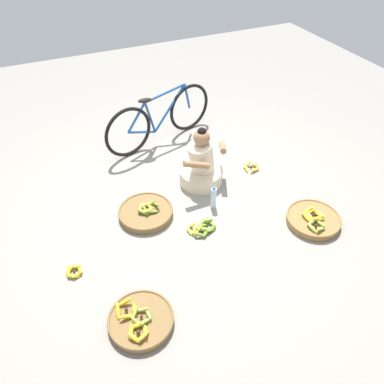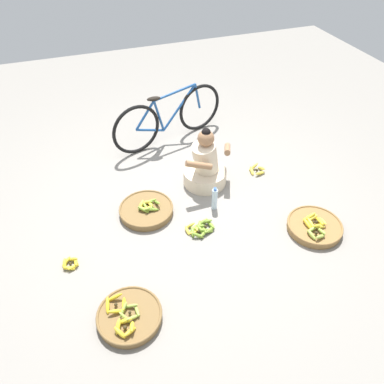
# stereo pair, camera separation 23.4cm
# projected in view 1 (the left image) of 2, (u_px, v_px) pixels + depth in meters

# --- Properties ---
(ground_plane) EXTENTS (10.00, 10.00, 0.00)m
(ground_plane) POSITION_uv_depth(u_px,v_px,m) (185.00, 204.00, 4.26)
(ground_plane) COLOR gray
(vendor_woman_front) EXTENTS (0.68, 0.52, 0.76)m
(vendor_woman_front) POSITION_uv_depth(u_px,v_px,m) (201.00, 166.00, 4.41)
(vendor_woman_front) COLOR beige
(vendor_woman_front) RESTS_ON ground
(bicycle_leaning) EXTENTS (1.65, 0.51, 0.73)m
(bicycle_leaning) POSITION_uv_depth(u_px,v_px,m) (160.00, 118.00, 5.01)
(bicycle_leaning) COLOR black
(bicycle_leaning) RESTS_ON ground
(banana_basket_back_right) EXTENTS (0.56, 0.56, 0.15)m
(banana_basket_back_right) POSITION_uv_depth(u_px,v_px,m) (141.00, 320.00, 3.12)
(banana_basket_back_right) COLOR brown
(banana_basket_back_right) RESTS_ON ground
(banana_basket_mid_right) EXTENTS (0.58, 0.58, 0.16)m
(banana_basket_mid_right) POSITION_uv_depth(u_px,v_px,m) (313.00, 219.00, 4.01)
(banana_basket_mid_right) COLOR olive
(banana_basket_mid_right) RESTS_ON ground
(banana_basket_back_center) EXTENTS (0.60, 0.60, 0.16)m
(banana_basket_back_center) POSITION_uv_depth(u_px,v_px,m) (146.00, 212.00, 4.09)
(banana_basket_back_center) COLOR brown
(banana_basket_back_center) RESTS_ON ground
(loose_bananas_front_right) EXTENTS (0.19, 0.20, 0.10)m
(loose_bananas_front_right) POSITION_uv_depth(u_px,v_px,m) (251.00, 167.00, 4.74)
(loose_bananas_front_right) COLOR yellow
(loose_bananas_front_right) RESTS_ON ground
(loose_bananas_back_left) EXTENTS (0.18, 0.18, 0.08)m
(loose_bananas_back_left) POSITION_uv_depth(u_px,v_px,m) (74.00, 271.00, 3.52)
(loose_bananas_back_left) COLOR yellow
(loose_bananas_back_left) RESTS_ON ground
(loose_bananas_near_bicycle) EXTENTS (0.33, 0.26, 0.10)m
(loose_bananas_near_bicycle) POSITION_uv_depth(u_px,v_px,m) (202.00, 228.00, 3.94)
(loose_bananas_near_bicycle) COLOR yellow
(loose_bananas_near_bicycle) RESTS_ON ground
(water_bottle) EXTENTS (0.06, 0.06, 0.29)m
(water_bottle) POSITION_uv_depth(u_px,v_px,m) (214.00, 198.00, 4.14)
(water_bottle) COLOR silver
(water_bottle) RESTS_ON ground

